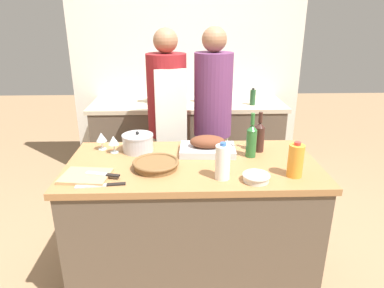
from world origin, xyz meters
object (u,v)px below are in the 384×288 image
object	(u,v)px
cutting_board	(86,176)
knife_paring	(104,174)
person_cook_aproned	(168,120)
person_cook_guest	(213,119)
wicker_basket	(156,164)
wine_glass_right	(101,137)
milk_jug	(223,162)
stand_mixer	(159,90)
juice_jug	(296,160)
condiment_bottle_tall	(253,97)
wine_bottle_dark	(251,140)
wine_bottle_green	(259,136)
stock_pot	(138,143)
condiment_bottle_short	(201,93)
wine_glass_left	(113,141)
knife_chef	(102,185)
mixing_bowl	(256,177)
roasting_pan	(208,146)
condiment_bottle_extra	(151,94)

from	to	relation	value
cutting_board	knife_paring	xyz separation A→B (m)	(0.10, -0.00, 0.01)
cutting_board	person_cook_aproned	size ratio (longest dim) A/B	0.17
person_cook_guest	wicker_basket	bearing A→B (deg)	-100.58
wine_glass_right	milk_jug	bearing A→B (deg)	-31.67
stand_mixer	juice_jug	bearing A→B (deg)	-61.49
wicker_basket	condiment_bottle_tall	world-z (taller)	condiment_bottle_tall
condiment_bottle_tall	person_cook_aproned	bearing A→B (deg)	-147.62
wine_bottle_dark	wine_glass_right	world-z (taller)	wine_bottle_dark
wine_glass_right	person_cook_aproned	world-z (taller)	person_cook_aproned
juice_jug	wine_bottle_green	world-z (taller)	wine_bottle_green
knife_paring	stand_mixer	world-z (taller)	stand_mixer
stock_pot	condiment_bottle_short	world-z (taller)	condiment_bottle_short
wine_glass_left	condiment_bottle_short	distance (m)	1.39
cutting_board	person_cook_guest	world-z (taller)	person_cook_guest
cutting_board	stand_mixer	xyz separation A→B (m)	(0.33, 1.57, 0.17)
wine_bottle_dark	knife_chef	world-z (taller)	wine_bottle_dark
mixing_bowl	wine_bottle_green	size ratio (longest dim) A/B	0.57
cutting_board	wine_bottle_dark	size ratio (longest dim) A/B	0.98
knife_chef	stand_mixer	xyz separation A→B (m)	(0.22, 1.67, 0.18)
person_cook_guest	wine_bottle_dark	bearing A→B (deg)	-57.70
roasting_pan	knife_paring	bearing A→B (deg)	-150.01
juice_jug	condiment_bottle_tall	size ratio (longest dim) A/B	1.25
wicker_basket	juice_jug	size ratio (longest dim) A/B	1.35
mixing_bowl	knife_paring	distance (m)	0.86
wine_glass_right	cutting_board	bearing A→B (deg)	-90.05
roasting_pan	wine_bottle_green	distance (m)	0.36
stock_pot	wine_bottle_dark	size ratio (longest dim) A/B	0.72
milk_jug	wine_glass_right	world-z (taller)	milk_jug
milk_jug	wine_glass_right	xyz separation A→B (m)	(-0.78, 0.48, -0.01)
wine_bottle_dark	wine_glass_right	xyz separation A→B (m)	(-1.00, 0.16, -0.03)
stock_pot	wine_bottle_green	xyz separation A→B (m)	(0.82, -0.02, 0.05)
cutting_board	knife_chef	distance (m)	0.16
roasting_pan	person_cook_aproned	distance (m)	0.68
wicker_basket	wine_bottle_green	xyz separation A→B (m)	(0.68, 0.26, 0.08)
wine_bottle_green	wine_bottle_dark	world-z (taller)	wine_bottle_dark
stand_mixer	person_cook_aproned	distance (m)	0.62
wine_glass_right	condiment_bottle_extra	bearing A→B (deg)	79.66
wine_bottle_green	stand_mixer	xyz separation A→B (m)	(-0.74, 1.19, 0.07)
wine_glass_right	knife_paring	distance (m)	0.47
wine_glass_right	person_cook_aproned	size ratio (longest dim) A/B	0.07
wicker_basket	condiment_bottle_short	xyz separation A→B (m)	(0.36, 1.49, 0.11)
condiment_bottle_short	milk_jug	bearing A→B (deg)	-89.26
knife_paring	wine_bottle_green	bearing A→B (deg)	21.49
roasting_pan	condiment_bottle_extra	bearing A→B (deg)	109.52
knife_chef	condiment_bottle_extra	bearing A→B (deg)	86.27
milk_jug	condiment_bottle_extra	world-z (taller)	milk_jug
wine_glass_left	mixing_bowl	bearing A→B (deg)	-27.73
mixing_bowl	condiment_bottle_tall	size ratio (longest dim) A/B	0.93
condiment_bottle_tall	wine_glass_right	bearing A→B (deg)	-140.14
wine_bottle_dark	cutting_board	bearing A→B (deg)	-164.31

